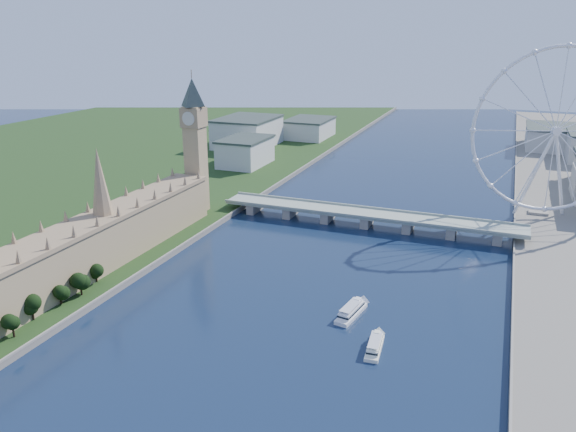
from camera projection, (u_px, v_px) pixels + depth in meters
The scene contains 7 objects.
parliament_range at pixel (106, 238), 334.15m from camera, with size 24.00×200.00×70.00m.
big_ben at pixel (194, 129), 414.26m from camera, with size 20.02×20.02×110.00m.
westminster_bridge at pixel (367, 217), 408.57m from camera, with size 220.00×22.00×9.50m.
london_eye at pixel (556, 132), 396.47m from camera, with size 113.60×39.12×124.30m.
city_skyline at pixel (458, 142), 621.46m from camera, with size 505.00×280.00×32.00m.
tour_boat_near at pixel (351, 315), 281.69m from camera, with size 7.32×28.70×6.33m, color white, non-canonical shape.
tour_boat_far at pixel (374, 350), 251.77m from camera, with size 6.47×25.56×5.61m, color white, non-canonical shape.
Camera 1 is at (86.98, -81.76, 136.90)m, focal length 35.00 mm.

